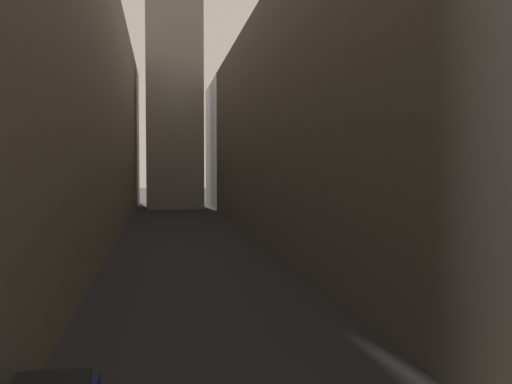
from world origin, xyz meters
name	(u,v)px	position (x,y,z in m)	size (l,w,h in m)	color
ground_plane	(190,249)	(0.00, 48.00, 0.00)	(264.00, 264.00, 0.00)	#232326
building_block_right	(354,123)	(12.96, 50.00, 9.37)	(14.92, 108.00, 18.73)	#60594F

